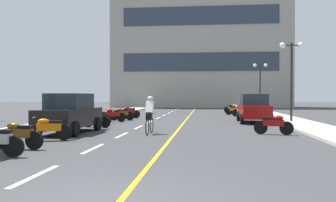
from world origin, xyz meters
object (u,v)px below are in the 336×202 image
motorcycle_3 (49,128)px  motorcycle_9 (129,112)px  motorcycle_4 (274,124)px  motorcycle_8 (122,114)px  street_lamp_mid (292,63)px  motorcycle_6 (98,117)px  motorcycle_11 (235,110)px  motorcycle_12 (239,109)px  motorcycle_13 (233,108)px  cyclist_rider (150,114)px  motorcycle_7 (113,115)px  motorcycle_10 (242,111)px  parked_car_near (70,113)px  street_lamp_far (260,76)px  parked_car_mid (254,108)px  motorcycle_5 (96,119)px  motorcycle_2 (18,135)px

motorcycle_3 → motorcycle_9: 13.91m
motorcycle_3 → motorcycle_4: size_ratio=0.99×
motorcycle_8 → motorcycle_9: bearing=91.3°
street_lamp_mid → motorcycle_6: street_lamp_mid is taller
street_lamp_mid → motorcycle_11: size_ratio=2.99×
motorcycle_6 → motorcycle_12: same height
motorcycle_4 → motorcycle_13: (-0.32, 19.78, 0.00)m
motorcycle_9 → motorcycle_8: bearing=-88.7°
street_lamp_mid → cyclist_rider: street_lamp_mid is taller
motorcycle_4 → motorcycle_8: same height
motorcycle_7 → cyclist_rider: cyclist_rider is taller
motorcycle_6 → motorcycle_10: (9.35, 9.65, 0.00)m
motorcycle_11 → parked_car_near: bearing=-118.7°
street_lamp_far → motorcycle_9: size_ratio=2.90×
street_lamp_mid → street_lamp_far: 14.89m
motorcycle_10 → cyclist_rider: cyclist_rider is taller
parked_car_mid → cyclist_rider: bearing=-127.0°
motorcycle_4 → motorcycle_5: (-8.86, 2.67, 0.00)m
motorcycle_2 → cyclist_rider: (3.47, 5.03, 0.41)m
street_lamp_far → motorcycle_7: size_ratio=2.97×
motorcycle_8 → cyclist_rider: cyclist_rider is taller
parked_car_mid → motorcycle_3: bearing=-131.3°
motorcycle_13 → parked_car_mid: bearing=-88.3°
motorcycle_2 → parked_car_near: bearing=93.0°
motorcycle_2 → motorcycle_10: (8.99, 19.35, 0.00)m
motorcycle_10 → cyclist_rider: size_ratio=0.96×
street_lamp_far → cyclist_rider: (-8.14, -22.26, -2.86)m
motorcycle_2 → motorcycle_13: size_ratio=1.01×
street_lamp_mid → motorcycle_11: (-2.80, 8.76, -3.28)m
motorcycle_8 → cyclist_rider: bearing=-68.8°
street_lamp_far → motorcycle_5: bearing=-120.7°
motorcycle_5 → cyclist_rider: size_ratio=0.93×
parked_car_near → cyclist_rider: 3.73m
parked_car_mid → cyclist_rider: 9.24m
street_lamp_far → motorcycle_7: 19.54m
motorcycle_3 → motorcycle_11: (8.52, 18.99, 0.00)m
street_lamp_far → motorcycle_10: (-2.61, -7.94, -3.28)m
motorcycle_8 → motorcycle_12: 13.26m
motorcycle_4 → motorcycle_11: 15.90m
motorcycle_7 → motorcycle_10: size_ratio=0.98×
motorcycle_11 → motorcycle_12: size_ratio=1.01×
motorcycle_13 → parked_car_near: bearing=-114.0°
motorcycle_6 → motorcycle_11: size_ratio=1.02×
parked_car_mid → parked_car_near: bearing=-141.6°
motorcycle_5 → parked_car_mid: bearing=26.6°
parked_car_mid → motorcycle_4: (-0.06, -7.14, -0.44)m
motorcycle_11 → motorcycle_13: size_ratio=0.98×
parked_car_near → motorcycle_2: size_ratio=2.51×
street_lamp_far → motorcycle_8: 18.21m
street_lamp_far → motorcycle_4: 22.42m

